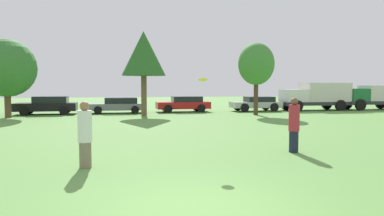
% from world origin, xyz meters
% --- Properties ---
extents(ground_plane, '(120.00, 120.00, 0.00)m').
position_xyz_m(ground_plane, '(0.00, 0.00, 0.00)').
color(ground_plane, '#5B8E42').
extents(person_thrower, '(0.38, 0.38, 1.80)m').
position_xyz_m(person_thrower, '(-2.32, 3.84, 0.90)').
color(person_thrower, '#726651').
rests_on(person_thrower, ground).
extents(person_catcher, '(0.36, 0.36, 1.82)m').
position_xyz_m(person_catcher, '(4.25, 4.94, 0.92)').
color(person_catcher, '#191E33').
rests_on(person_catcher, ground).
extents(frisbee, '(0.27, 0.27, 0.09)m').
position_xyz_m(frisbee, '(1.05, 4.39, 2.39)').
color(frisbee, yellow).
extents(tree_0, '(3.91, 3.91, 5.33)m').
position_xyz_m(tree_0, '(-9.14, 20.41, 3.36)').
color(tree_0, brown).
rests_on(tree_0, ground).
extents(tree_1, '(3.15, 3.15, 6.04)m').
position_xyz_m(tree_1, '(0.06, 20.08, 4.43)').
color(tree_1, brown).
rests_on(tree_1, ground).
extents(tree_2, '(2.66, 2.66, 5.33)m').
position_xyz_m(tree_2, '(8.28, 19.55, 3.74)').
color(tree_2, '#473323').
rests_on(tree_2, ground).
extents(parked_car_black, '(4.48, 2.13, 1.37)m').
position_xyz_m(parked_car_black, '(-7.06, 22.84, 0.71)').
color(parked_car_black, black).
rests_on(parked_car_black, ground).
extents(parked_car_grey, '(4.57, 1.99, 1.22)m').
position_xyz_m(parked_car_grey, '(-1.85, 23.16, 0.64)').
color(parked_car_grey, slate).
rests_on(parked_car_grey, ground).
extents(parked_car_red, '(4.41, 2.13, 1.28)m').
position_xyz_m(parked_car_red, '(3.50, 23.54, 0.68)').
color(parked_car_red, red).
rests_on(parked_car_red, ground).
extents(parked_car_silver, '(4.26, 2.05, 1.23)m').
position_xyz_m(parked_car_silver, '(9.73, 23.29, 0.67)').
color(parked_car_silver, '#B2B2B7').
rests_on(parked_car_silver, ground).
extents(delivery_truck_white, '(6.53, 2.53, 2.41)m').
position_xyz_m(delivery_truck_white, '(15.32, 23.37, 1.31)').
color(delivery_truck_white, '#2D2D33').
rests_on(delivery_truck_white, ground).
extents(delivery_truck_green, '(5.71, 2.27, 2.17)m').
position_xyz_m(delivery_truck_green, '(20.83, 23.29, 1.24)').
color(delivery_truck_green, '#2D2D33').
rests_on(delivery_truck_green, ground).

